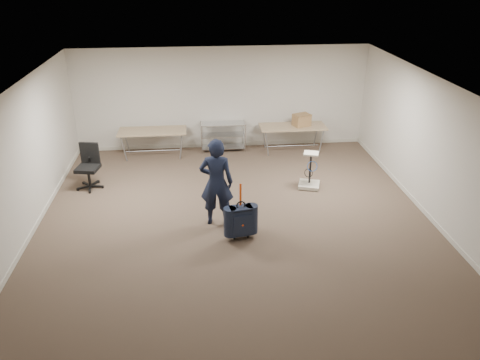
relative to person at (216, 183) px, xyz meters
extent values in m
plane|color=#4C382E|center=(0.38, -0.21, -0.91)|extent=(9.00, 9.00, 0.00)
plane|color=beige|center=(0.38, 4.29, 0.49)|extent=(8.00, 0.00, 8.00)
plane|color=beige|center=(0.38, -4.71, 0.49)|extent=(8.00, 0.00, 8.00)
plane|color=beige|center=(-3.62, -0.21, 0.49)|extent=(0.00, 9.00, 9.00)
plane|color=beige|center=(4.38, -0.21, 0.49)|extent=(0.00, 9.00, 9.00)
plane|color=white|center=(0.38, -0.21, 1.89)|extent=(8.00, 8.00, 0.00)
cube|color=beige|center=(0.38, 4.28, -0.86)|extent=(8.00, 0.02, 0.10)
cube|color=beige|center=(-3.61, -0.21, -0.86)|extent=(0.02, 9.00, 0.10)
cube|color=beige|center=(4.37, -0.21, -0.86)|extent=(0.02, 9.00, 0.10)
cube|color=#8C7455|center=(-1.52, 3.74, -0.20)|extent=(1.80, 0.75, 0.03)
cylinder|color=#94979C|center=(-1.52, 3.74, -0.76)|extent=(1.50, 0.02, 0.02)
cylinder|color=#94979C|center=(-2.27, 3.44, -0.56)|extent=(0.13, 0.04, 0.69)
cylinder|color=#94979C|center=(-0.77, 3.44, -0.56)|extent=(0.13, 0.04, 0.69)
cylinder|color=#94979C|center=(-2.27, 4.04, -0.56)|extent=(0.13, 0.04, 0.69)
cylinder|color=#94979C|center=(-0.77, 4.04, -0.56)|extent=(0.13, 0.04, 0.69)
cube|color=#8C7455|center=(2.28, 3.74, -0.20)|extent=(1.80, 0.75, 0.03)
cylinder|color=#94979C|center=(2.28, 3.74, -0.76)|extent=(1.50, 0.02, 0.02)
cylinder|color=#94979C|center=(1.53, 3.44, -0.56)|extent=(0.13, 0.04, 0.69)
cylinder|color=#94979C|center=(3.03, 3.44, -0.56)|extent=(0.13, 0.04, 0.69)
cylinder|color=#94979C|center=(1.53, 4.04, -0.56)|extent=(0.13, 0.04, 0.69)
cylinder|color=#94979C|center=(3.03, 4.04, -0.56)|extent=(0.13, 0.04, 0.69)
cylinder|color=silver|center=(-0.22, 3.76, -0.51)|extent=(0.02, 0.02, 0.80)
cylinder|color=silver|center=(0.98, 3.76, -0.51)|extent=(0.02, 0.02, 0.80)
cylinder|color=silver|center=(-0.22, 4.21, -0.51)|extent=(0.02, 0.02, 0.80)
cylinder|color=silver|center=(0.98, 4.21, -0.51)|extent=(0.02, 0.02, 0.80)
cube|color=silver|center=(0.38, 3.99, -0.81)|extent=(1.20, 0.45, 0.02)
cube|color=silver|center=(0.38, 3.99, -0.46)|extent=(1.20, 0.45, 0.02)
cube|color=silver|center=(0.38, 3.99, -0.13)|extent=(1.20, 0.45, 0.01)
imported|color=black|center=(0.00, 0.00, 0.00)|extent=(0.72, 0.53, 1.82)
cube|color=black|center=(0.42, -0.63, -0.51)|extent=(0.46, 0.32, 0.58)
cube|color=black|center=(0.41, -0.61, -0.82)|extent=(0.41, 0.24, 0.03)
cylinder|color=black|center=(0.29, -0.66, -0.87)|extent=(0.04, 0.08, 0.08)
cylinder|color=black|center=(0.55, -0.61, -0.87)|extent=(0.04, 0.08, 0.08)
torus|color=black|center=(0.42, -0.63, -0.19)|extent=(0.18, 0.06, 0.18)
cube|color=#F1470C|center=(0.41, -0.61, 0.03)|extent=(0.04, 0.01, 0.45)
cylinder|color=black|center=(-2.89, 1.90, -0.86)|extent=(0.63, 0.63, 0.09)
cylinder|color=black|center=(-2.89, 1.90, -0.65)|extent=(0.06, 0.06, 0.42)
cube|color=black|center=(-2.89, 1.90, -0.41)|extent=(0.57, 0.57, 0.08)
cube|color=black|center=(-2.84, 2.13, -0.12)|extent=(0.45, 0.14, 0.51)
cube|color=beige|center=(2.24, 1.45, -0.85)|extent=(0.59, 0.59, 0.08)
cylinder|color=black|center=(2.05, 1.26, -0.89)|extent=(0.06, 0.06, 0.04)
cylinder|color=black|center=(2.24, 1.49, -0.44)|extent=(0.05, 0.05, 0.76)
cube|color=beige|center=(2.24, 1.45, -0.06)|extent=(0.40, 0.37, 0.04)
torus|color=blue|center=(2.28, 1.37, -0.34)|extent=(0.26, 0.17, 0.23)
cube|color=#9B7A48|center=(2.51, 3.74, -0.02)|extent=(0.52, 0.46, 0.33)
camera|label=1|loc=(-0.33, -8.24, 3.97)|focal=35.00mm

